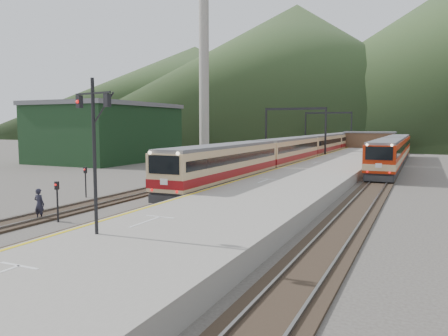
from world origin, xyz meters
The scene contains 18 objects.
track_main centered at (0.00, 40.00, 0.07)m, with size 2.60×200.00×0.23m.
track_far centered at (-5.00, 40.00, 0.07)m, with size 2.60×200.00×0.23m.
track_second centered at (11.50, 40.00, 0.07)m, with size 2.60×200.00×0.23m.
platform centered at (5.60, 38.00, 0.50)m, with size 8.00×100.00×1.00m, color gray.
gantry_near centered at (-2.85, 55.00, 5.59)m, with size 9.55×0.25×8.00m.
gantry_far centered at (-2.85, 80.00, 5.59)m, with size 9.55×0.25×8.00m.
warehouse centered at (-28.00, 42.00, 4.32)m, with size 14.50×20.50×8.60m.
smokestack centered at (-22.00, 62.00, 15.00)m, with size 1.80×1.80×30.00m, color #9E998E.
station_shed centered at (5.60, 78.00, 2.57)m, with size 9.40×4.40×3.10m.
hill_a centered at (-40.00, 190.00, 30.00)m, with size 180.00×180.00×60.00m, color #344A25.
hill_d centered at (-120.00, 240.00, 27.50)m, with size 200.00×200.00×55.00m, color #344A25.
main_train centered at (0.00, 51.92, 1.94)m, with size 2.80×76.73×3.41m.
second_train centered at (11.50, 50.68, 1.98)m, with size 2.87×39.05×3.50m.
signal_mast centered at (3.28, 3.36, 4.81)m, with size 2.16×0.65×6.21m.
short_signal_a centered at (-3.17, 7.63, 1.46)m, with size 0.26×0.23×2.27m.
short_signal_b centered at (-2.20, 25.01, 1.46)m, with size 0.23×0.17×2.27m.
short_signal_c centered at (-7.59, 14.72, 1.46)m, with size 0.25×0.21×2.27m.
worker centered at (-4.63, 7.69, 0.90)m, with size 0.65×0.43×1.79m, color #222130.
Camera 1 is at (15.13, -10.16, 5.38)m, focal length 35.00 mm.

